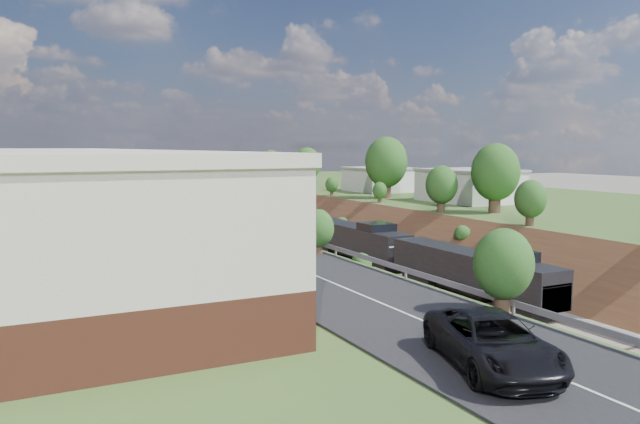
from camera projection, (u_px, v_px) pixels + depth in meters
platform_right at (483, 212)px, 93.45m from camera, size 44.00×180.00×5.00m
embankment_left at (195, 250)px, 74.17m from camera, size 10.00×180.00×10.00m
embankment_right at (356, 238)px, 83.94m from camera, size 10.00×180.00×10.00m
rail_left_track at (261, 244)px, 77.89m from camera, size 1.58×180.00×0.18m
rail_right_track at (299, 241)px, 80.20m from camera, size 1.58×180.00×0.18m
road at (156, 209)px, 71.64m from camera, size 8.00×180.00×0.10m
guardrail at (191, 204)px, 73.24m from camera, size 0.10×171.00×0.70m
commercial_building at (47, 197)px, 46.16m from camera, size 14.30×62.30×7.00m
overpass at (168, 181)px, 133.71m from camera, size 24.50×8.30×7.40m
white_building_near at (469, 187)px, 81.64m from camera, size 9.00×12.00×4.00m
white_building_far at (377, 180)px, 101.02m from camera, size 8.00×10.00×3.60m
tree_right_large at (495, 173)px, 67.83m from camera, size 5.25×5.25×7.61m
tree_left_crest at (358, 233)px, 37.49m from camera, size 2.45×2.45×3.55m
freight_train at (229, 204)px, 105.18m from camera, size 2.98×136.17×4.55m
suv at (493, 341)px, 20.09m from camera, size 4.60×6.81×1.73m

